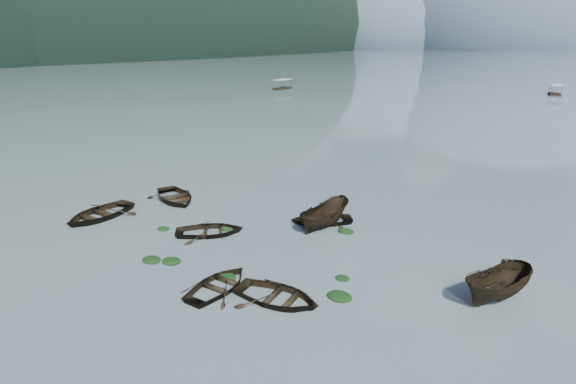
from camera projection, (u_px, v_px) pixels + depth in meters
The scene contains 22 objects.
ground_plane at pixel (159, 302), 21.19m from camera, with size 2400.00×2400.00×0.00m, color #536467.
left_ridge_far at pixel (0, 54), 456.34m from camera, with size 560.00×1400.00×380.00m, color black.
haze_mtn_a at pixel (403, 48), 881.67m from camera, with size 520.00×520.00×280.00m, color #475666.
haze_mtn_b at pixel (515, 49), 785.48m from camera, with size 520.00×520.00×340.00m, color #475666.
rowboat_0 at pixel (100, 217), 31.34m from camera, with size 3.61×5.06×1.05m, color black.
rowboat_1 at pixel (210, 234), 28.63m from camera, with size 3.05×4.27×0.89m, color black.
rowboat_3 at pixel (219, 289), 22.28m from camera, with size 2.82×3.95×0.82m, color black.
rowboat_4 at pixel (277, 301), 21.25m from camera, with size 3.07×4.30×0.89m, color black.
rowboat_5 at pixel (496, 298), 21.44m from camera, with size 1.70×4.52×1.75m, color black.
rowboat_6 at pixel (175, 201), 34.69m from camera, with size 3.54×4.95×1.03m, color black.
rowboat_7 at pixel (321, 222), 30.46m from camera, with size 2.98×4.18×0.87m, color black.
rowboat_8 at pixel (324, 226), 29.93m from camera, with size 1.76×4.67×1.80m, color black.
weed_clump_0 at pixel (171, 262), 24.98m from camera, with size 1.13×0.92×0.25m, color black.
weed_clump_1 at pixel (152, 261), 25.13m from camera, with size 1.14×0.91×0.25m, color black.
weed_clump_2 at pixel (226, 278), 23.26m from camera, with size 1.13×0.90×0.25m, color black.
weed_clump_3 at pixel (342, 279), 23.22m from camera, with size 0.80×0.68×0.18m, color black.
weed_clump_4 at pixel (340, 298), 21.52m from camera, with size 1.26×1.00×0.26m, color black.
weed_clump_5 at pixel (163, 229), 29.35m from camera, with size 0.89×0.72×0.19m, color black.
weed_clump_6 at pixel (227, 229), 29.44m from camera, with size 1.07×0.90×0.22m, color black.
weed_clump_7 at pixel (346, 232), 28.93m from camera, with size 1.08×0.87×0.24m, color black.
pontoon_left at pixel (282, 89), 116.36m from camera, with size 2.58×6.20×2.38m, color black, non-canonical shape.
pontoon_centre at pixel (554, 95), 104.12m from camera, with size 2.35×5.63×2.16m, color black, non-canonical shape.
Camera 1 is at (14.60, -12.81, 11.64)m, focal length 28.00 mm.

